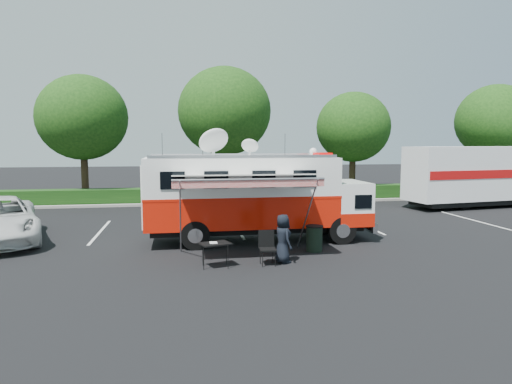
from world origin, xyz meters
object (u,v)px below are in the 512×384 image
at_px(semi_trailer, 496,175).
at_px(folding_table, 215,244).
at_px(command_truck, 256,195).
at_px(trash_bin, 314,238).

bearing_deg(semi_trailer, folding_table, -148.57).
xyz_separation_m(command_truck, folding_table, (-1.90, -3.55, -1.09)).
bearing_deg(folding_table, command_truck, 61.83).
distance_m(trash_bin, semi_trailer, 17.27).
distance_m(folding_table, trash_bin, 3.99).
bearing_deg(command_truck, folding_table, -118.17).
bearing_deg(semi_trailer, command_truck, -155.15).
bearing_deg(command_truck, semi_trailer, 24.85).
bearing_deg(trash_bin, command_truck, 131.30).
height_order(folding_table, trash_bin, trash_bin).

